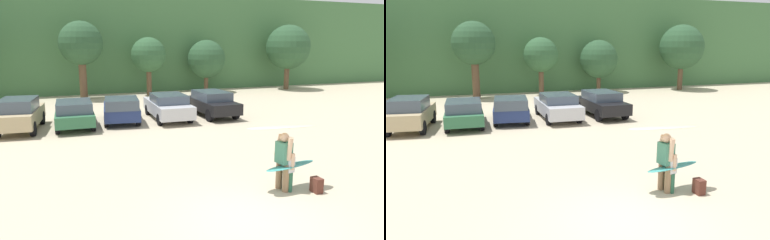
# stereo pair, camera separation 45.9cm
# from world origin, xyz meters

# --- Properties ---
(ground_plane) EXTENTS (120.00, 120.00, 0.00)m
(ground_plane) POSITION_xyz_m (0.00, 0.00, 0.00)
(ground_plane) COLOR #C1B293
(hillside_ridge) EXTENTS (108.00, 12.00, 8.75)m
(hillside_ridge) POSITION_xyz_m (0.00, 30.92, 4.37)
(hillside_ridge) COLOR #427042
(hillside_ridge) RESTS_ON ground_plane
(tree_far_right) EXTENTS (3.38, 3.38, 6.08)m
(tree_far_right) POSITION_xyz_m (-2.34, 22.28, 4.32)
(tree_far_right) COLOR brown
(tree_far_right) RESTS_ON ground_plane
(tree_far_left) EXTENTS (2.92, 2.92, 4.90)m
(tree_far_left) POSITION_xyz_m (3.09, 22.71, 3.40)
(tree_far_left) COLOR brown
(tree_far_left) RESTS_ON ground_plane
(tree_right) EXTENTS (3.40, 3.40, 4.69)m
(tree_right) POSITION_xyz_m (8.49, 23.01, 2.98)
(tree_right) COLOR brown
(tree_right) RESTS_ON ground_plane
(tree_center_right) EXTENTS (4.16, 4.16, 6.12)m
(tree_center_right) POSITION_xyz_m (16.58, 22.18, 4.02)
(tree_center_right) COLOR brown
(tree_center_right) RESTS_ON ground_plane
(parked_car_tan) EXTENTS (2.21, 4.32, 1.69)m
(parked_car_tan) POSITION_xyz_m (-6.12, 12.23, 0.89)
(parked_car_tan) COLOR tan
(parked_car_tan) RESTS_ON ground_plane
(parked_car_forest_green) EXTENTS (2.00, 4.52, 1.43)m
(parked_car_forest_green) POSITION_xyz_m (-3.52, 12.24, 0.78)
(parked_car_forest_green) COLOR #2D6642
(parked_car_forest_green) RESTS_ON ground_plane
(parked_car_navy) EXTENTS (2.37, 4.24, 1.46)m
(parked_car_navy) POSITION_xyz_m (-1.00, 12.54, 0.77)
(parked_car_navy) COLOR navy
(parked_car_navy) RESTS_ON ground_plane
(parked_car_silver) EXTENTS (2.07, 4.81, 1.50)m
(parked_car_silver) POSITION_xyz_m (1.71, 12.51, 0.79)
(parked_car_silver) COLOR silver
(parked_car_silver) RESTS_ON ground_plane
(parked_car_black) EXTENTS (1.96, 4.48, 1.51)m
(parked_car_black) POSITION_xyz_m (4.50, 12.52, 0.82)
(parked_car_black) COLOR black
(parked_car_black) RESTS_ON ground_plane
(person_adult) EXTENTS (0.37, 0.75, 1.77)m
(person_adult) POSITION_xyz_m (1.89, 1.20, 1.00)
(person_adult) COLOR #8C6B4C
(person_adult) RESTS_ON ground_plane
(person_child) EXTENTS (0.27, 0.51, 1.26)m
(person_child) POSITION_xyz_m (2.01, 1.10, 0.71)
(person_child) COLOR #26593F
(person_child) RESTS_ON ground_plane
(surfboard_cream) EXTENTS (2.23, 0.90, 0.12)m
(surfboard_cream) POSITION_xyz_m (1.84, 1.30, 1.93)
(surfboard_cream) COLOR beige
(surfboard_teal) EXTENTS (2.01, 0.95, 0.16)m
(surfboard_teal) POSITION_xyz_m (2.13, 1.17, 0.75)
(surfboard_teal) COLOR teal
(backpack_dropped) EXTENTS (0.24, 0.34, 0.45)m
(backpack_dropped) POSITION_xyz_m (2.74, 0.69, 0.22)
(backpack_dropped) COLOR #592D23
(backpack_dropped) RESTS_ON ground_plane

